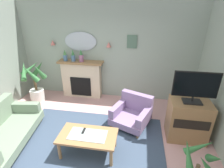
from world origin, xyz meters
TOP-DOWN VIEW (x-y plane):
  - floor at (0.00, 0.00)m, footprint 6.25×6.05m
  - wall_back at (0.00, 2.57)m, footprint 6.25×0.10m
  - patterned_rug at (0.00, 0.20)m, footprint 3.20×2.40m
  - fireplace at (-0.76, 2.35)m, footprint 1.36×0.36m
  - mantel_vase_right at (-1.21, 2.32)m, footprint 0.12×0.12m
  - mantel_vase_centre at (-0.96, 2.32)m, footprint 0.12×0.12m
  - mantel_vase_left at (-0.71, 2.32)m, footprint 0.14×0.14m
  - wall_mirror at (-0.76, 2.49)m, footprint 0.96×0.06m
  - wall_sconce_left at (-1.61, 2.44)m, footprint 0.14×0.14m
  - wall_sconce_right at (0.09, 2.44)m, footprint 0.14×0.14m
  - framed_picture at (0.74, 2.50)m, footprint 0.28×0.03m
  - coffee_table at (0.11, 0.09)m, footprint 1.10×0.60m
  - tv_remote at (-0.00, 0.17)m, footprint 0.04×0.16m
  - floral_couch at (-1.73, 0.04)m, footprint 1.09×1.81m
  - armchair_in_corner at (0.90, 1.18)m, footprint 1.05×1.06m
  - tv_cabinet at (2.07, 0.87)m, footprint 0.80×0.57m
  - tv_flatscreen at (2.07, 0.85)m, footprint 0.84×0.24m
  - potted_plant_corner_palm at (-2.03, 1.82)m, footprint 0.77×0.79m

SIDE VIEW (x-z plane):
  - floor at x=0.00m, z-range -0.10..0.00m
  - patterned_rug at x=0.00m, z-range 0.00..0.01m
  - armchair_in_corner at x=0.90m, z-range -0.05..0.66m
  - floral_couch at x=-1.73m, z-range -0.06..0.70m
  - coffee_table at x=0.11m, z-range 0.16..0.61m
  - tv_cabinet at x=2.07m, z-range 0.00..0.90m
  - tv_remote at x=0.00m, z-range 0.44..0.46m
  - fireplace at x=-0.76m, z-range -0.01..1.15m
  - potted_plant_corner_palm at x=-2.03m, z-range -0.03..1.23m
  - tv_flatscreen at x=2.07m, z-range 0.92..1.57m
  - mantel_vase_right at x=-1.21m, z-range 1.15..1.48m
  - mantel_vase_left at x=-0.71m, z-range 1.13..1.50m
  - mantel_vase_centre at x=-0.96m, z-range 1.14..1.49m
  - wall_back at x=0.00m, z-range 0.00..2.93m
  - wall_sconce_left at x=-1.61m, z-range 1.59..1.73m
  - wall_sconce_right at x=0.09m, z-range 1.59..1.73m
  - wall_mirror at x=-0.76m, z-range 1.43..1.99m
  - framed_picture at x=0.74m, z-range 1.57..1.93m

